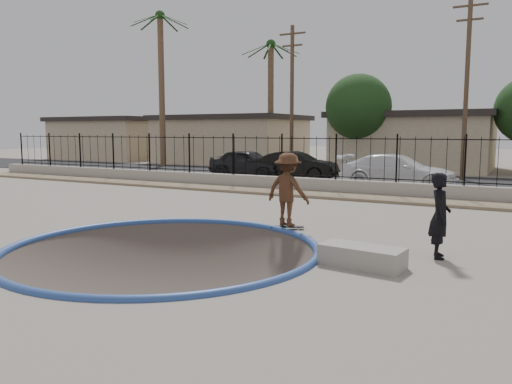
{
  "coord_description": "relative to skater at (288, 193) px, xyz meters",
  "views": [
    {
      "loc": [
        6.99,
        -9.54,
        2.61
      ],
      "look_at": [
        0.72,
        2.0,
        1.0
      ],
      "focal_mm": 35.0,
      "sensor_mm": 36.0,
      "label": 1
    }
  ],
  "objects": [
    {
      "name": "ground",
      "position": [
        -1.46,
        9.61,
        -2.07
      ],
      "size": [
        120.0,
        120.0,
        2.2
      ],
      "primitive_type": "cube",
      "color": "slate",
      "rests_on": "ground"
    },
    {
      "name": "bowl_pit",
      "position": [
        -1.46,
        -3.39,
        -0.97
      ],
      "size": [
        6.84,
        6.84,
        1.8
      ],
      "primitive_type": null,
      "color": "#493F38",
      "rests_on": "ground"
    },
    {
      "name": "coping_ring",
      "position": [
        -1.46,
        -3.39,
        -0.97
      ],
      "size": [
        7.04,
        7.04,
        0.2
      ],
      "primitive_type": "torus",
      "color": "#2C4A91",
      "rests_on": "ground"
    },
    {
      "name": "rock_strip",
      "position": [
        -1.46,
        6.81,
        -0.92
      ],
      "size": [
        42.0,
        1.6,
        0.11
      ],
      "primitive_type": "cube",
      "color": "tan",
      "rests_on": "ground"
    },
    {
      "name": "retaining_wall",
      "position": [
        -1.46,
        7.91,
        -0.67
      ],
      "size": [
        42.0,
        0.45,
        0.6
      ],
      "primitive_type": "cube",
      "color": "#9E968A",
      "rests_on": "ground"
    },
    {
      "name": "fence",
      "position": [
        -1.46,
        7.91,
        0.53
      ],
      "size": [
        40.0,
        0.04,
        1.8
      ],
      "color": "black",
      "rests_on": "retaining_wall"
    },
    {
      "name": "street",
      "position": [
        -1.46,
        14.61,
        -0.95
      ],
      "size": [
        90.0,
        8.0,
        0.04
      ],
      "primitive_type": "cube",
      "color": "black",
      "rests_on": "ground"
    },
    {
      "name": "house_west_far",
      "position": [
        -29.46,
        24.11,
        1.0
      ],
      "size": [
        10.6,
        8.6,
        3.9
      ],
      "color": "tan",
      "rests_on": "ground"
    },
    {
      "name": "house_west",
      "position": [
        -16.46,
        24.11,
        1.0
      ],
      "size": [
        11.6,
        8.6,
        3.9
      ],
      "color": "tan",
      "rests_on": "ground"
    },
    {
      "name": "house_center",
      "position": [
        -1.46,
        24.11,
        1.0
      ],
      "size": [
        10.6,
        8.6,
        3.9
      ],
      "color": "tan",
      "rests_on": "ground"
    },
    {
      "name": "palm_left",
      "position": [
        -18.46,
        17.61,
        6.98
      ],
      "size": [
        2.3,
        2.3,
        11.3
      ],
      "color": "brown",
      "rests_on": "ground"
    },
    {
      "name": "palm_mid",
      "position": [
        -11.46,
        21.61,
        5.72
      ],
      "size": [
        2.3,
        2.3,
        9.3
      ],
      "color": "brown",
      "rests_on": "ground"
    },
    {
      "name": "utility_pole_left",
      "position": [
        -7.46,
        16.61,
        3.73
      ],
      "size": [
        1.7,
        0.24,
        9.0
      ],
      "color": "#473323",
      "rests_on": "ground"
    },
    {
      "name": "utility_pole_mid",
      "position": [
        2.54,
        16.61,
        3.98
      ],
      "size": [
        1.7,
        0.24,
        9.5
      ],
      "color": "#473323",
      "rests_on": "ground"
    },
    {
      "name": "street_tree_left",
      "position": [
        -4.46,
        20.61,
        3.22
      ],
      "size": [
        4.32,
        4.32,
        6.36
      ],
      "color": "#473323",
      "rests_on": "ground"
    },
    {
      "name": "skater",
      "position": [
        0.0,
        0.0,
        0.0
      ],
      "size": [
        1.34,
        0.89,
        1.94
      ],
      "primitive_type": "imported",
      "rotation": [
        0.0,
        0.0,
        3.0
      ],
      "color": "brown",
      "rests_on": "ground"
    },
    {
      "name": "skateboard",
      "position": [
        -0.0,
        -0.0,
        -0.91
      ],
      "size": [
        0.89,
        0.54,
        0.08
      ],
      "rotation": [
        0.0,
        0.0,
        0.4
      ],
      "color": "black",
      "rests_on": "ground"
    },
    {
      "name": "videographer",
      "position": [
        4.03,
        -1.27,
        -0.09
      ],
      "size": [
        0.57,
        0.73,
        1.77
      ],
      "primitive_type": "imported",
      "rotation": [
        0.0,
        0.0,
        1.82
      ],
      "color": "black",
      "rests_on": "ground"
    },
    {
      "name": "concrete_ledge",
      "position": [
        2.83,
        -2.67,
        -0.77
      ],
      "size": [
        1.67,
        0.88,
        0.4
      ],
      "primitive_type": "cube",
      "rotation": [
        0.0,
        0.0,
        -0.12
      ],
      "color": "gray",
      "rests_on": "ground"
    },
    {
      "name": "car_a",
      "position": [
        -8.23,
        12.46,
        -0.15
      ],
      "size": [
        4.67,
        2.07,
        1.56
      ],
      "primitive_type": "imported",
      "rotation": [
        0.0,
        0.0,
        1.52
      ],
      "color": "black",
      "rests_on": "street"
    },
    {
      "name": "car_b",
      "position": [
        -5.38,
        12.61,
        -0.19
      ],
      "size": [
        4.6,
        1.9,
        1.48
      ],
      "primitive_type": "imported",
      "rotation": [
        0.0,
        0.0,
        1.65
      ],
      "color": "black",
      "rests_on": "street"
    },
    {
      "name": "car_c",
      "position": [
        0.39,
        11.01,
        -0.17
      ],
      "size": [
        5.31,
        2.31,
        1.52
      ],
      "primitive_type": "imported",
      "rotation": [
        0.0,
        0.0,
        1.6
      ],
      "color": "white",
      "rests_on": "street"
    }
  ]
}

